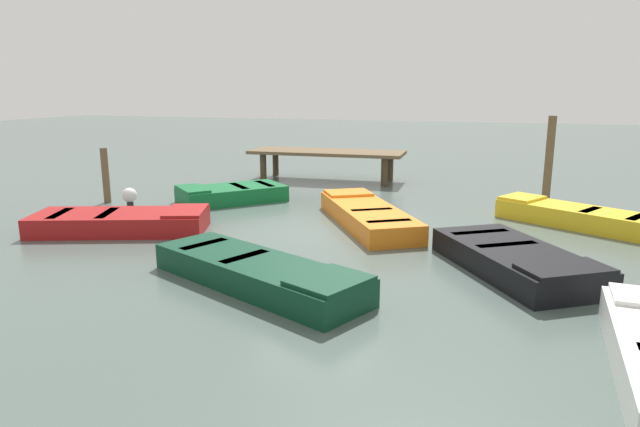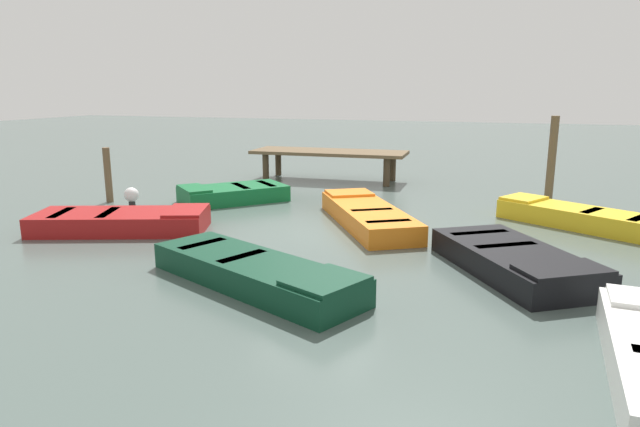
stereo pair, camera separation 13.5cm
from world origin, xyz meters
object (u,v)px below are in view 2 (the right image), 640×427
object	(u,v)px
rowboat_orange	(367,215)
rowboat_green	(233,193)
rowboat_dark_green	(256,272)
rowboat_yellow	(578,217)
rowboat_red	(123,221)
marker_buoy	(131,195)
dock_segment	(329,154)
rowboat_black	(514,260)
mooring_piling_near_right	(552,159)
mooring_piling_far_left	(108,175)

from	to	relation	value
rowboat_orange	rowboat_green	xyz separation A→B (m)	(-3.91, 1.32, 0.00)
rowboat_dark_green	rowboat_yellow	distance (m)	7.40
rowboat_red	marker_buoy	world-z (taller)	marker_buoy
dock_segment	rowboat_orange	size ratio (longest dim) A/B	1.27
dock_segment	marker_buoy	bearing A→B (deg)	-124.42
rowboat_green	rowboat_black	xyz separation A→B (m)	(6.89, -3.74, -0.00)
dock_segment	rowboat_dark_green	size ratio (longest dim) A/B	1.28
rowboat_dark_green	mooring_piling_near_right	world-z (taller)	mooring_piling_near_right
rowboat_dark_green	marker_buoy	bearing A→B (deg)	166.39
rowboat_red	mooring_piling_near_right	bearing A→B (deg)	16.48
rowboat_dark_green	rowboat_yellow	bearing A→B (deg)	72.67
rowboat_black	mooring_piling_near_right	size ratio (longest dim) A/B	1.49
marker_buoy	rowboat_red	bearing A→B (deg)	-57.13
rowboat_red	rowboat_yellow	world-z (taller)	same
rowboat_dark_green	mooring_piling_far_left	bearing A→B (deg)	168.80
rowboat_black	dock_segment	bearing A→B (deg)	-177.26
rowboat_dark_green	mooring_piling_near_right	size ratio (longest dim) A/B	1.74
rowboat_dark_green	marker_buoy	xyz separation A→B (m)	(-5.34, 4.22, 0.07)
rowboat_green	mooring_piling_near_right	bearing A→B (deg)	152.61
rowboat_red	marker_buoy	size ratio (longest dim) A/B	7.69
mooring_piling_near_right	marker_buoy	bearing A→B (deg)	-157.38
mooring_piling_far_left	marker_buoy	size ratio (longest dim) A/B	2.93
rowboat_orange	rowboat_green	distance (m)	4.12
rowboat_orange	rowboat_green	world-z (taller)	same
rowboat_dark_green	rowboat_black	world-z (taller)	same
rowboat_red	mooring_piling_near_right	size ratio (longest dim) A/B	1.68
rowboat_dark_green	mooring_piling_far_left	xyz separation A→B (m)	(-6.25, 4.52, 0.49)
mooring_piling_near_right	dock_segment	bearing A→B (deg)	168.78
rowboat_yellow	rowboat_green	world-z (taller)	same
rowboat_yellow	rowboat_green	xyz separation A→B (m)	(-8.20, 0.07, 0.00)
rowboat_yellow	mooring_piling_far_left	bearing A→B (deg)	35.83
rowboat_green	mooring_piling_near_right	distance (m)	8.32
rowboat_yellow	marker_buoy	xyz separation A→B (m)	(-10.30, -1.29, 0.07)
rowboat_black	rowboat_red	bearing A→B (deg)	-124.75
rowboat_orange	mooring_piling_near_right	bearing A→B (deg)	-74.56
rowboat_yellow	mooring_piling_near_right	distance (m)	3.00
mooring_piling_near_right	marker_buoy	size ratio (longest dim) A/B	4.58
rowboat_black	marker_buoy	xyz separation A→B (m)	(-8.99, 2.38, 0.07)
rowboat_red	rowboat_dark_green	xyz separation A→B (m)	(3.98, -2.10, -0.00)
marker_buoy	rowboat_green	bearing A→B (deg)	32.83
dock_segment	marker_buoy	xyz separation A→B (m)	(-3.44, -5.40, -0.54)
rowboat_yellow	mooring_piling_far_left	world-z (taller)	mooring_piling_far_left
rowboat_red	mooring_piling_far_left	size ratio (longest dim) A/B	2.62
rowboat_red	marker_buoy	xyz separation A→B (m)	(-1.37, 2.11, 0.07)
mooring_piling_far_left	mooring_piling_near_right	distance (m)	11.46
rowboat_red	mooring_piling_far_left	world-z (taller)	mooring_piling_far_left
rowboat_orange	rowboat_dark_green	xyz separation A→B (m)	(-0.66, -4.25, 0.00)
rowboat_black	mooring_piling_near_right	bearing A→B (deg)	139.38
mooring_piling_near_right	rowboat_red	bearing A→B (deg)	-143.82
rowboat_dark_green	marker_buoy	size ratio (longest dim) A/B	7.98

